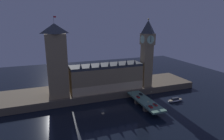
{
  "coord_description": "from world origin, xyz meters",
  "views": [
    {
      "loc": [
        -42.09,
        -135.71,
        71.98
      ],
      "look_at": [
        15.44,
        20.0,
        28.65
      ],
      "focal_mm": 30.0,
      "sensor_mm": 36.0,
      "label": 1
    }
  ],
  "objects_px": {
    "car_southbound_lead": "(155,105)",
    "street_lamp_far": "(131,91)",
    "clock_tower": "(147,52)",
    "car_southbound_trail": "(141,94)",
    "street_lamp_near": "(148,104)",
    "boat_downstream": "(175,100)",
    "victoria_tower": "(57,61)",
    "car_northbound_lead": "(138,97)",
    "car_northbound_trail": "(151,107)",
    "pedestrian_near_rail": "(146,106)",
    "street_lamp_mid": "(151,94)"
  },
  "relations": [
    {
      "from": "street_lamp_near",
      "to": "street_lamp_mid",
      "type": "relative_size",
      "value": 0.85
    },
    {
      "from": "car_northbound_trail",
      "to": "boat_downstream",
      "type": "bearing_deg",
      "value": 20.79
    },
    {
      "from": "victoria_tower",
      "to": "street_lamp_near",
      "type": "xyz_separation_m",
      "value": [
        62.77,
        -49.67,
        -28.96
      ]
    },
    {
      "from": "boat_downstream",
      "to": "clock_tower",
      "type": "bearing_deg",
      "value": 112.13
    },
    {
      "from": "clock_tower",
      "to": "street_lamp_mid",
      "type": "bearing_deg",
      "value": -111.83
    },
    {
      "from": "clock_tower",
      "to": "car_northbound_lead",
      "type": "distance_m",
      "value": 48.3
    },
    {
      "from": "pedestrian_near_rail",
      "to": "street_lamp_near",
      "type": "bearing_deg",
      "value": -97.62
    },
    {
      "from": "car_northbound_trail",
      "to": "pedestrian_near_rail",
      "type": "distance_m",
      "value": 3.46
    },
    {
      "from": "clock_tower",
      "to": "car_southbound_lead",
      "type": "bearing_deg",
      "value": -110.07
    },
    {
      "from": "victoria_tower",
      "to": "street_lamp_far",
      "type": "bearing_deg",
      "value": -17.86
    },
    {
      "from": "pedestrian_near_rail",
      "to": "boat_downstream",
      "type": "bearing_deg",
      "value": 16.46
    },
    {
      "from": "street_lamp_far",
      "to": "street_lamp_near",
      "type": "bearing_deg",
      "value": -90.0
    },
    {
      "from": "car_southbound_trail",
      "to": "street_lamp_far",
      "type": "distance_m",
      "value": 9.58
    },
    {
      "from": "clock_tower",
      "to": "street_lamp_mid",
      "type": "distance_m",
      "value": 46.64
    },
    {
      "from": "victoria_tower",
      "to": "car_southbound_lead",
      "type": "relative_size",
      "value": 14.94
    },
    {
      "from": "boat_downstream",
      "to": "street_lamp_far",
      "type": "bearing_deg",
      "value": 157.5
    },
    {
      "from": "car_southbound_trail",
      "to": "street_lamp_near",
      "type": "relative_size",
      "value": 0.65
    },
    {
      "from": "pedestrian_near_rail",
      "to": "street_lamp_mid",
      "type": "relative_size",
      "value": 0.22
    },
    {
      "from": "boat_downstream",
      "to": "victoria_tower",
      "type": "bearing_deg",
      "value": 160.37
    },
    {
      "from": "clock_tower",
      "to": "car_southbound_lead",
      "type": "distance_m",
      "value": 58.32
    },
    {
      "from": "victoria_tower",
      "to": "street_lamp_far",
      "type": "xyz_separation_m",
      "value": [
        62.77,
        -20.23,
        -28.93
      ]
    },
    {
      "from": "clock_tower",
      "to": "car_northbound_lead",
      "type": "bearing_deg",
      "value": -131.47
    },
    {
      "from": "car_northbound_trail",
      "to": "boat_downstream",
      "type": "height_order",
      "value": "car_northbound_trail"
    },
    {
      "from": "clock_tower",
      "to": "car_southbound_lead",
      "type": "relative_size",
      "value": 14.57
    },
    {
      "from": "car_southbound_trail",
      "to": "street_lamp_mid",
      "type": "distance_m",
      "value": 13.4
    },
    {
      "from": "car_southbound_lead",
      "to": "street_lamp_far",
      "type": "height_order",
      "value": "street_lamp_far"
    },
    {
      "from": "victoria_tower",
      "to": "car_northbound_lead",
      "type": "bearing_deg",
      "value": -22.79
    },
    {
      "from": "car_southbound_trail",
      "to": "boat_downstream",
      "type": "distance_m",
      "value": 32.03
    },
    {
      "from": "clock_tower",
      "to": "boat_downstream",
      "type": "relative_size",
      "value": 4.31
    },
    {
      "from": "street_lamp_near",
      "to": "boat_downstream",
      "type": "distance_m",
      "value": 40.8
    },
    {
      "from": "victoria_tower",
      "to": "car_southbound_trail",
      "type": "bearing_deg",
      "value": -17.49
    },
    {
      "from": "car_northbound_lead",
      "to": "car_southbound_trail",
      "type": "distance_m",
      "value": 7.59
    },
    {
      "from": "clock_tower",
      "to": "street_lamp_far",
      "type": "relative_size",
      "value": 10.77
    },
    {
      "from": "pedestrian_near_rail",
      "to": "car_northbound_trail",
      "type": "bearing_deg",
      "value": -36.72
    },
    {
      "from": "car_northbound_trail",
      "to": "car_southbound_trail",
      "type": "distance_m",
      "value": 26.8
    },
    {
      "from": "car_southbound_lead",
      "to": "boat_downstream",
      "type": "distance_m",
      "value": 31.14
    },
    {
      "from": "pedestrian_near_rail",
      "to": "street_lamp_far",
      "type": "xyz_separation_m",
      "value": [
        -0.4,
        26.45,
        3.1
      ]
    },
    {
      "from": "street_lamp_near",
      "to": "street_lamp_far",
      "type": "height_order",
      "value": "street_lamp_far"
    },
    {
      "from": "clock_tower",
      "to": "boat_downstream",
      "type": "height_order",
      "value": "clock_tower"
    },
    {
      "from": "victoria_tower",
      "to": "street_lamp_near",
      "type": "distance_m",
      "value": 85.12
    },
    {
      "from": "car_southbound_trail",
      "to": "boat_downstream",
      "type": "height_order",
      "value": "car_southbound_trail"
    },
    {
      "from": "car_southbound_trail",
      "to": "street_lamp_near",
      "type": "distance_m",
      "value": 28.69
    },
    {
      "from": "car_northbound_lead",
      "to": "boat_downstream",
      "type": "xyz_separation_m",
      "value": [
        34.27,
        -8.02,
        -5.09
      ]
    },
    {
      "from": "street_lamp_mid",
      "to": "car_northbound_trail",
      "type": "bearing_deg",
      "value": -122.27
    },
    {
      "from": "clock_tower",
      "to": "pedestrian_near_rail",
      "type": "xyz_separation_m",
      "value": [
        -24.01,
        -42.99,
        -35.99
      ]
    },
    {
      "from": "boat_downstream",
      "to": "car_southbound_lead",
      "type": "bearing_deg",
      "value": -159.21
    },
    {
      "from": "car_northbound_lead",
      "to": "car_southbound_lead",
      "type": "height_order",
      "value": "car_northbound_lead"
    },
    {
      "from": "car_southbound_lead",
      "to": "street_lamp_mid",
      "type": "xyz_separation_m",
      "value": [
        3.17,
        11.69,
        3.93
      ]
    },
    {
      "from": "car_southbound_lead",
      "to": "boat_downstream",
      "type": "bearing_deg",
      "value": 20.79
    },
    {
      "from": "street_lamp_mid",
      "to": "victoria_tower",
      "type": "bearing_deg",
      "value": 154.91
    }
  ]
}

